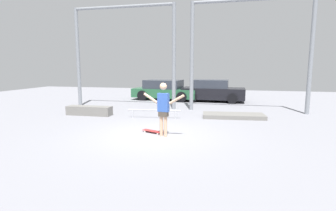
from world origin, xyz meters
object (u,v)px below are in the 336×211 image
at_px(skateboard, 153,131).
at_px(manual_pad, 233,116).
at_px(parked_car_green, 165,90).
at_px(grind_rail, 154,111).
at_px(parked_car_black, 213,91).
at_px(grind_box, 89,111).
at_px(skateboarder, 163,106).

bearing_deg(skateboard, manual_pad, 72.11).
bearing_deg(parked_car_green, skateboard, -72.85).
relative_size(grind_rail, parked_car_black, 0.58).
distance_m(manual_pad, parked_car_black, 5.64).
xyz_separation_m(skateboard, grind_box, (-3.88, 2.53, 0.15)).
relative_size(skateboarder, manual_pad, 0.65).
distance_m(skateboarder, parked_car_black, 9.31).
xyz_separation_m(skateboarder, parked_car_green, (-2.24, 9.33, -0.34)).
xyz_separation_m(grind_box, grind_rail, (3.17, 0.01, 0.09)).
bearing_deg(skateboarder, grind_rail, 121.96).
bearing_deg(skateboard, skateboarder, -15.96).
distance_m(grind_rail, parked_car_black, 6.74).
distance_m(skateboard, parked_car_green, 9.18).
bearing_deg(skateboard, parked_car_green, 121.74).
relative_size(skateboarder, parked_car_green, 0.38).
xyz_separation_m(skateboarder, parked_car_black, (0.99, 9.25, -0.32)).
xyz_separation_m(skateboarder, grind_rail, (-1.16, 2.88, -0.70)).
relative_size(skateboard, parked_car_green, 0.18).
xyz_separation_m(grind_box, parked_car_black, (5.33, 6.38, 0.47)).
xyz_separation_m(grind_box, manual_pad, (6.62, 0.92, -0.13)).
xyz_separation_m(skateboarder, grind_box, (-4.34, 2.87, -0.79)).
xyz_separation_m(parked_car_green, parked_car_black, (3.23, -0.08, 0.03)).
relative_size(grind_box, grind_rail, 0.91).
bearing_deg(skateboard, parked_car_black, 101.28).
distance_m(skateboarder, skateboard, 1.10).
xyz_separation_m(manual_pad, parked_car_black, (-1.29, 5.46, 0.60)).
relative_size(skateboarder, grind_rail, 0.75).
distance_m(skateboarder, grind_box, 5.26).
distance_m(grind_rail, parked_car_green, 6.55).
relative_size(grind_box, parked_car_black, 0.53).
distance_m(skateboarder, grind_rail, 3.19).
relative_size(skateboarder, skateboard, 2.10).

